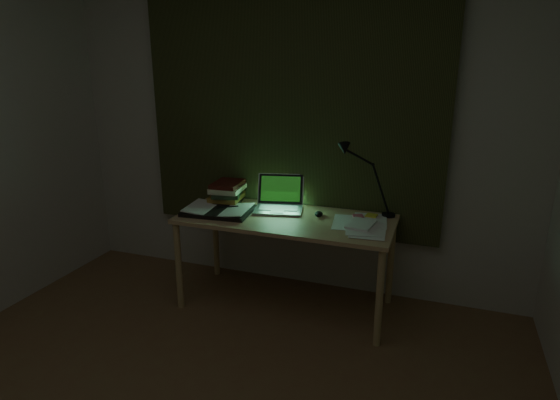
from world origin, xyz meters
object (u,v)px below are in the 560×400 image
at_px(loose_papers, 353,223).
at_px(open_textbook, 219,210).
at_px(book_stack, 227,192).
at_px(desk_lamp, 391,181).
at_px(laptop, 278,195).
at_px(desk, 286,262).

bearing_deg(loose_papers, open_textbook, -175.25).
distance_m(book_stack, desk_lamp, 1.19).
relative_size(open_textbook, book_stack, 1.78).
bearing_deg(laptop, desk_lamp, -1.99).
xyz_separation_m(laptop, open_textbook, (-0.38, -0.17, -0.10)).
xyz_separation_m(book_stack, desk_lamp, (1.17, 0.10, 0.16)).
distance_m(desk, loose_papers, 0.57).
bearing_deg(book_stack, desk_lamp, 4.65).
relative_size(desk, desk_lamp, 2.94).
height_order(laptop, open_textbook, laptop).
height_order(open_textbook, loose_papers, open_textbook).
height_order(desk, loose_papers, loose_papers).
bearing_deg(desk_lamp, desk, -152.87).
bearing_deg(desk, book_stack, 162.89).
bearing_deg(desk_lamp, laptop, -163.04).
bearing_deg(loose_papers, desk, -178.02).
bearing_deg(loose_papers, laptop, 170.57).
bearing_deg(laptop, loose_papers, -22.49).
bearing_deg(book_stack, desk, -17.11).
height_order(desk, open_textbook, open_textbook).
bearing_deg(open_textbook, book_stack, 95.19).
height_order(book_stack, loose_papers, book_stack).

